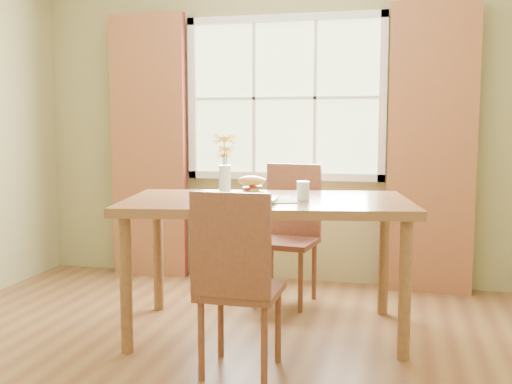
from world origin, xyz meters
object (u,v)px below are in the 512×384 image
at_px(croissant_sandwich, 251,187).
at_px(water_glass, 303,191).
at_px(flower_vase, 225,158).
at_px(dining_table, 267,213).
at_px(chair_near, 236,276).
at_px(chair_far, 289,227).

distance_m(croissant_sandwich, water_glass, 0.31).
bearing_deg(croissant_sandwich, flower_vase, 137.24).
bearing_deg(croissant_sandwich, dining_table, 59.65).
bearing_deg(chair_near, croissant_sandwich, 97.38).
height_order(chair_far, water_glass, chair_far).
height_order(dining_table, water_glass, water_glass).
xyz_separation_m(chair_near, flower_vase, (-0.32, 0.88, 0.54)).
bearing_deg(flower_vase, dining_table, -28.90).
bearing_deg(dining_table, croissant_sandwich, -135.58).
bearing_deg(croissant_sandwich, chair_near, -77.81).
distance_m(dining_table, chair_far, 0.74).
bearing_deg(chair_near, chair_far, 90.12).
bearing_deg(flower_vase, chair_far, 58.04).
relative_size(dining_table, water_glass, 16.23).
xyz_separation_m(dining_table, croissant_sandwich, (-0.07, -0.10, 0.17)).
xyz_separation_m(chair_near, croissant_sandwich, (-0.07, 0.60, 0.39)).
xyz_separation_m(chair_near, chair_far, (0.01, 1.41, 0.02)).
distance_m(chair_near, flower_vase, 1.08).
height_order(chair_near, chair_far, chair_far).
bearing_deg(water_glass, dining_table, 173.50).
distance_m(chair_near, water_glass, 0.80).
bearing_deg(flower_vase, croissant_sandwich, -48.23).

